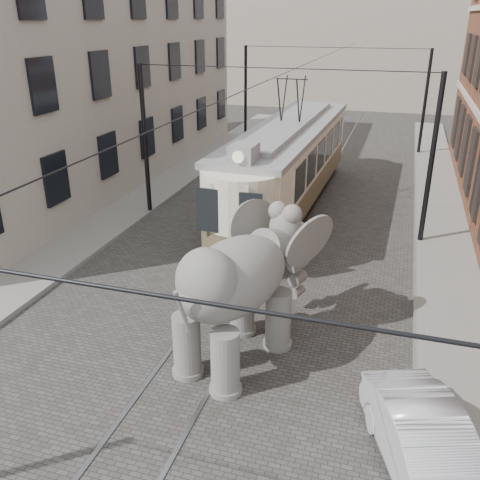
% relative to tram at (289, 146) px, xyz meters
% --- Properties ---
extents(ground, '(120.00, 120.00, 0.00)m').
position_rel_tram_xyz_m(ground, '(0.26, -8.43, -2.70)').
color(ground, '#3F3D3A').
extents(tram_rails, '(1.54, 80.00, 0.02)m').
position_rel_tram_xyz_m(tram_rails, '(0.26, -8.43, -2.69)').
color(tram_rails, slate).
rests_on(tram_rails, ground).
extents(sidewalk_right, '(2.00, 60.00, 0.15)m').
position_rel_tram_xyz_m(sidewalk_right, '(6.26, -8.43, -2.62)').
color(sidewalk_right, slate).
rests_on(sidewalk_right, ground).
extents(sidewalk_left, '(2.00, 60.00, 0.15)m').
position_rel_tram_xyz_m(sidewalk_left, '(-6.24, -8.43, -2.62)').
color(sidewalk_left, slate).
rests_on(sidewalk_left, ground).
extents(stucco_building, '(7.00, 24.00, 10.00)m').
position_rel_tram_xyz_m(stucco_building, '(-10.74, 1.57, 2.30)').
color(stucco_building, gray).
rests_on(stucco_building, ground).
extents(distant_block, '(28.00, 10.00, 14.00)m').
position_rel_tram_xyz_m(distant_block, '(0.26, 31.57, 4.30)').
color(distant_block, gray).
rests_on(distant_block, ground).
extents(catenary, '(11.00, 30.20, 6.00)m').
position_rel_tram_xyz_m(catenary, '(0.06, -3.43, 0.30)').
color(catenary, black).
rests_on(catenary, ground).
extents(tram, '(3.14, 13.66, 5.39)m').
position_rel_tram_xyz_m(tram, '(0.00, 0.00, 0.00)').
color(tram, beige).
rests_on(tram, ground).
extents(elephant, '(4.66, 6.23, 3.39)m').
position_rel_tram_xyz_m(elephant, '(1.15, -11.09, -1.00)').
color(elephant, '#65625D').
rests_on(elephant, ground).
extents(parked_car, '(2.67, 4.10, 1.28)m').
position_rel_tram_xyz_m(parked_car, '(5.46, -13.45, -2.06)').
color(parked_car, '#AFB0B4').
rests_on(parked_car, ground).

